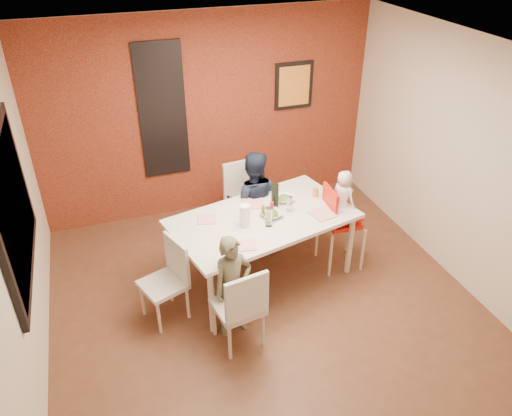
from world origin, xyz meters
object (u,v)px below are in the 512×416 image
object	(u,v)px
dining_table	(263,223)
chair_far	(246,198)
child_far	(253,203)
paper_towel_roll	(245,216)
chair_left	(169,276)
toddler	(343,197)
child_near	(233,287)
high_chair	(338,219)
wine_bottle	(275,197)
chair_near	(242,305)

from	to	relation	value
dining_table	chair_far	world-z (taller)	chair_far
child_far	paper_towel_roll	xyz separation A→B (m)	(-0.32, -0.69, 0.29)
chair_left	child_far	xyz separation A→B (m)	(1.20, 0.85, 0.16)
child_far	toddler	bearing A→B (deg)	161.91
child_near	toddler	bearing A→B (deg)	11.05
chair_far	high_chair	size ratio (longest dim) A/B	1.00
dining_table	wine_bottle	distance (m)	0.31
paper_towel_roll	child_far	bearing A→B (deg)	64.93
chair_left	child_near	size ratio (longest dim) A/B	0.80
chair_far	child_near	world-z (taller)	child_near
chair_left	child_far	bearing A→B (deg)	104.93
toddler	paper_towel_roll	world-z (taller)	toddler
wine_bottle	dining_table	bearing A→B (deg)	-146.95
child_near	wine_bottle	size ratio (longest dim) A/B	3.63
child_near	wine_bottle	xyz separation A→B (m)	(0.75, 0.82, 0.42)
child_near	toddler	size ratio (longest dim) A/B	1.80
high_chair	paper_towel_roll	world-z (taller)	paper_towel_roll
wine_bottle	paper_towel_roll	distance (m)	0.48
dining_table	chair_left	world-z (taller)	chair_left
chair_far	wine_bottle	distance (m)	0.83
chair_near	child_near	distance (m)	0.25
child_far	wine_bottle	bearing A→B (deg)	120.32
chair_near	paper_towel_roll	distance (m)	1.00
chair_left	toddler	distance (m)	2.11
chair_left	high_chair	size ratio (longest dim) A/B	0.85
toddler	wine_bottle	bearing A→B (deg)	56.51
chair_far	high_chair	xyz separation A→B (m)	(0.84, -0.88, 0.05)
dining_table	child_far	world-z (taller)	child_far
chair_far	high_chair	world-z (taller)	high_chair
toddler	wine_bottle	distance (m)	0.78
dining_table	high_chair	size ratio (longest dim) A/B	2.07
dining_table	chair_far	bearing A→B (deg)	85.13
high_chair	paper_towel_roll	bearing A→B (deg)	95.51
chair_near	high_chair	distance (m)	1.72
chair_far	child_far	xyz separation A→B (m)	(0.01, -0.25, 0.08)
dining_table	chair_far	xyz separation A→B (m)	(0.07, 0.84, -0.16)
toddler	paper_towel_roll	xyz separation A→B (m)	(-1.18, -0.05, 0.02)
chair_near	child_far	distance (m)	1.66
chair_far	paper_towel_roll	xyz separation A→B (m)	(-0.31, -0.94, 0.37)
chair_left	chair_far	bearing A→B (deg)	112.49
paper_towel_roll	dining_table	bearing A→B (deg)	23.15
high_chair	child_near	world-z (taller)	child_near
child_far	chair_near	bearing A→B (deg)	85.83
wine_bottle	child_far	bearing A→B (deg)	102.04
child_far	wine_bottle	size ratio (longest dim) A/B	4.28
dining_table	child_near	xyz separation A→B (m)	(-0.57, -0.71, -0.19)
chair_near	child_near	world-z (taller)	child_near
chair_near	chair_left	distance (m)	0.89
chair_near	chair_far	distance (m)	1.89
chair_far	child_near	xyz separation A→B (m)	(-0.64, -1.54, -0.02)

